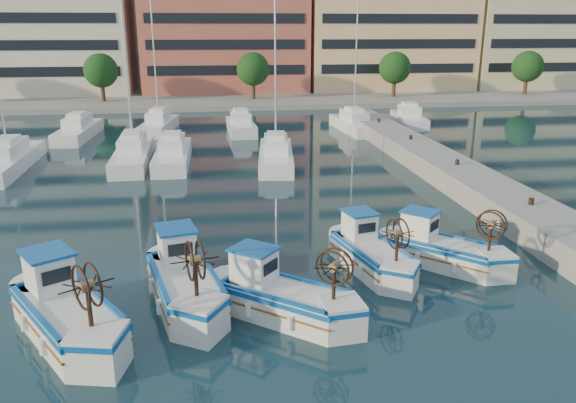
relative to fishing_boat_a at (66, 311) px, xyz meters
The scene contains 9 objects.
ground 6.04m from the fishing_boat_a, ahead, with size 300.00×300.00×0.00m, color #1B3848.
quay 20.91m from the fishing_boat_a, 25.27° to the left, with size 3.00×60.00×1.20m, color gray.
waterfront 68.45m from the fishing_boat_a, 77.08° to the left, with size 180.00×40.00×25.60m.
yacht_marina 28.05m from the fishing_boat_a, 84.87° to the left, with size 37.27×23.16×11.50m.
fishing_boat_a is the anchor object (origin of this frame).
fishing_boat_b 3.83m from the fishing_boat_a, 26.44° to the left, with size 2.93×4.89×2.96m.
fishing_boat_c 6.53m from the fishing_boat_a, ahead, with size 4.36×4.03×2.74m.
fishing_boat_d 10.98m from the fishing_boat_a, 18.74° to the left, with size 2.58×4.32×2.62m.
fishing_boat_e 13.72m from the fishing_boat_a, 14.91° to the left, with size 4.03×4.03×2.61m.
Camera 1 is at (-1.38, -16.74, 8.89)m, focal length 35.00 mm.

